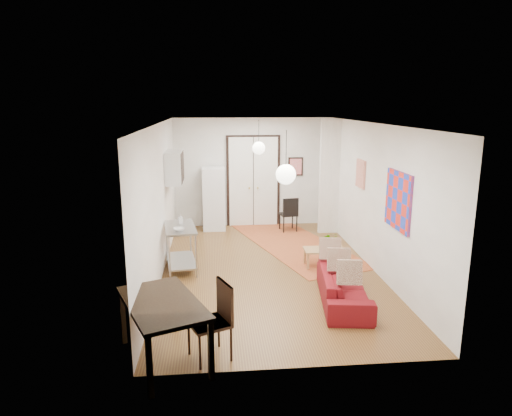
{
  "coord_description": "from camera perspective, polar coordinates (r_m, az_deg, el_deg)",
  "views": [
    {
      "loc": [
        -1.07,
        -8.61,
        3.29
      ],
      "look_at": [
        -0.24,
        0.14,
        1.25
      ],
      "focal_mm": 32.0,
      "sensor_mm": 36.0,
      "label": 1
    }
  ],
  "objects": [
    {
      "name": "dining_table",
      "position": [
        6.06,
        -11.6,
        -12.15
      ],
      "size": [
        1.36,
        1.7,
        0.83
      ],
      "rotation": [
        0.0,
        0.0,
        0.39
      ],
      "color": "black",
      "rests_on": "floor"
    },
    {
      "name": "pendant_front",
      "position": [
        6.77,
        3.75,
        4.22
      ],
      "size": [
        0.3,
        0.3,
        0.8
      ],
      "color": "white",
      "rests_on": "ceiling"
    },
    {
      "name": "sofa",
      "position": [
        7.89,
        10.89,
        -9.66
      ],
      "size": [
        1.96,
        0.99,
        0.55
      ],
      "primitive_type": "imported",
      "rotation": [
        0.0,
        0.0,
        1.43
      ],
      "color": "maroon",
      "rests_on": "floor"
    },
    {
      "name": "potted_plant",
      "position": [
        9.42,
        9.18,
        -4.03
      ],
      "size": [
        0.33,
        0.29,
        0.36
      ],
      "primitive_type": "imported",
      "rotation": [
        0.0,
        0.0,
        -0.03
      ],
      "color": "#365F2A",
      "rests_on": "coffee_table"
    },
    {
      "name": "kilim_rug",
      "position": [
        10.94,
        4.74,
        -4.45
      ],
      "size": [
        2.89,
        4.68,
        0.01
      ],
      "primitive_type": "cube",
      "rotation": [
        0.0,
        0.0,
        0.31
      ],
      "color": "#B6542D",
      "rests_on": "floor"
    },
    {
      "name": "bowl",
      "position": [
        8.87,
        -9.62,
        -2.64
      ],
      "size": [
        0.26,
        0.26,
        0.05
      ],
      "primitive_type": "imported",
      "rotation": [
        0.0,
        0.0,
        0.28
      ],
      "color": "silver",
      "rests_on": "kitchen_counter"
    },
    {
      "name": "ceiling",
      "position": [
        8.68,
        1.7,
        10.49
      ],
      "size": [
        4.2,
        7.0,
        0.02
      ],
      "primitive_type": "cube",
      "color": "white",
      "rests_on": "wall_back"
    },
    {
      "name": "wall_back",
      "position": [
        12.29,
        -0.36,
        4.46
      ],
      "size": [
        4.2,
        0.02,
        2.9
      ],
      "primitive_type": "cube",
      "color": "white",
      "rests_on": "floor"
    },
    {
      "name": "stub_partition",
      "position": [
        11.68,
        9.16,
        3.84
      ],
      "size": [
        0.5,
        0.1,
        2.9
      ],
      "primitive_type": "cube",
      "color": "white",
      "rests_on": "floor"
    },
    {
      "name": "painting_abstract",
      "position": [
        10.03,
        12.96,
        4.19
      ],
      "size": [
        0.05,
        0.5,
        0.6
      ],
      "primitive_type": "cube",
      "color": "#EEE3C6",
      "rests_on": "wall_right"
    },
    {
      "name": "black_side_chair",
      "position": [
        11.97,
        4.0,
        -0.3
      ],
      "size": [
        0.47,
        0.47,
        0.91
      ],
      "rotation": [
        0.0,
        0.0,
        3.29
      ],
      "color": "black",
      "rests_on": "floor"
    },
    {
      "name": "fridge",
      "position": [
        12.01,
        -5.31,
        1.15
      ],
      "size": [
        0.59,
        0.59,
        1.64
      ],
      "primitive_type": "cube",
      "rotation": [
        0.0,
        0.0,
        0.01
      ],
      "color": "white",
      "rests_on": "floor"
    },
    {
      "name": "wall_front",
      "position": [
        5.53,
        6.09,
        -6.43
      ],
      "size": [
        4.2,
        0.02,
        2.9
      ],
      "primitive_type": "cube",
      "color": "white",
      "rests_on": "floor"
    },
    {
      "name": "poster_back",
      "position": [
        12.4,
        4.98,
        5.18
      ],
      "size": [
        0.4,
        0.03,
        0.5
      ],
      "primitive_type": "cube",
      "color": "red",
      "rests_on": "wall_back"
    },
    {
      "name": "dining_chair_near",
      "position": [
        6.18,
        -5.87,
        -12.87
      ],
      "size": [
        0.63,
        0.76,
        1.02
      ],
      "rotation": [
        0.0,
        0.0,
        -1.18
      ],
      "color": "#3A1D12",
      "rests_on": "floor"
    },
    {
      "name": "print_left",
      "position": [
        10.74,
        -10.77,
        5.67
      ],
      "size": [
        0.03,
        0.44,
        0.54
      ],
      "primitive_type": "cube",
      "color": "olive",
      "rests_on": "wall_left"
    },
    {
      "name": "wall_right",
      "position": [
        9.36,
        14.51,
        1.3
      ],
      "size": [
        0.02,
        7.0,
        2.9
      ],
      "primitive_type": "cube",
      "color": "white",
      "rests_on": "floor"
    },
    {
      "name": "dining_chair_far",
      "position": [
        6.18,
        -5.87,
        -12.87
      ],
      "size": [
        0.63,
        0.76,
        1.02
      ],
      "rotation": [
        0.0,
        0.0,
        -1.18
      ],
      "color": "#3A1D12",
      "rests_on": "floor"
    },
    {
      "name": "double_doors",
      "position": [
        12.29,
        -0.34,
        3.28
      ],
      "size": [
        1.44,
        0.06,
        2.5
      ],
      "primitive_type": "cube",
      "color": "white",
      "rests_on": "wall_back"
    },
    {
      "name": "painting_popart",
      "position": [
        8.17,
        17.36,
        0.88
      ],
      "size": [
        0.05,
        1.0,
        1.0
      ],
      "primitive_type": "cube",
      "color": "red",
      "rests_on": "wall_right"
    },
    {
      "name": "soap_bottle",
      "position": [
        9.38,
        -9.41,
        -1.34
      ],
      "size": [
        0.11,
        0.1,
        0.19
      ],
      "primitive_type": "imported",
      "rotation": [
        0.0,
        0.0,
        0.28
      ],
      "color": "teal",
      "rests_on": "kitchen_counter"
    },
    {
      "name": "coffee_table",
      "position": [
        9.47,
        8.54,
        -5.38
      ],
      "size": [
        0.84,
        0.48,
        0.37
      ],
      "rotation": [
        0.0,
        0.0,
        -0.03
      ],
      "color": "tan",
      "rests_on": "floor"
    },
    {
      "name": "floor",
      "position": [
        9.28,
        1.58,
        -7.71
      ],
      "size": [
        7.0,
        7.0,
        0.0
      ],
      "primitive_type": "plane",
      "color": "brown",
      "rests_on": "ground"
    },
    {
      "name": "wall_cabinet",
      "position": [
        10.24,
        -10.17,
        5.06
      ],
      "size": [
        0.35,
        1.0,
        0.7
      ],
      "primitive_type": "cube",
      "color": "silver",
      "rests_on": "wall_left"
    },
    {
      "name": "pendant_back",
      "position": [
        10.71,
        0.35,
        7.5
      ],
      "size": [
        0.3,
        0.3,
        0.8
      ],
      "color": "white",
      "rests_on": "ceiling"
    },
    {
      "name": "kitchen_counter",
      "position": [
        9.25,
        -9.41,
        -4.19
      ],
      "size": [
        0.74,
        1.23,
        0.89
      ],
      "rotation": [
        0.0,
        0.0,
        0.14
      ],
      "color": "#A8AAAD",
      "rests_on": "floor"
    },
    {
      "name": "wall_left",
      "position": [
        8.86,
        -11.97,
        0.8
      ],
      "size": [
        0.02,
        7.0,
        2.9
      ],
      "primitive_type": "cube",
      "color": "white",
      "rests_on": "floor"
    }
  ]
}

